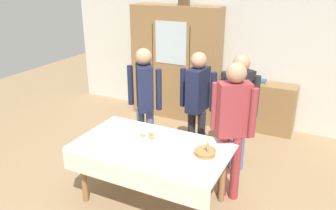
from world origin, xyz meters
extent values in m
plane|color=#997A56|center=(0.00, 0.00, 0.00)|extent=(12.00, 12.00, 0.00)
cube|color=silver|center=(0.00, 2.65, 1.35)|extent=(6.40, 0.10, 2.70)
cylinder|color=olive|center=(-0.74, -0.56, 0.37)|extent=(0.07, 0.07, 0.73)
cylinder|color=olive|center=(-0.74, 0.16, 0.37)|extent=(0.07, 0.07, 0.73)
cylinder|color=olive|center=(0.74, 0.16, 0.37)|extent=(0.07, 0.07, 0.73)
cube|color=silver|center=(0.00, -0.20, 0.75)|extent=(1.76, 1.00, 0.03)
cube|color=silver|center=(0.00, -0.70, 0.61)|extent=(1.76, 0.01, 0.24)
cube|color=olive|center=(-0.90, 2.35, 1.03)|extent=(1.64, 0.45, 2.06)
cube|color=silver|center=(-0.90, 2.13, 1.44)|extent=(0.59, 0.01, 0.74)
cube|color=black|center=(-1.26, 2.13, 0.93)|extent=(0.01, 0.01, 1.65)
cube|color=black|center=(-0.54, 2.13, 0.93)|extent=(0.01, 0.01, 1.65)
cube|color=olive|center=(0.67, 2.41, 0.42)|extent=(1.19, 0.35, 0.85)
cube|color=#B29333|center=(0.67, 2.41, 0.86)|extent=(0.15, 0.18, 0.03)
cube|color=#2D5184|center=(0.67, 2.41, 0.89)|extent=(0.16, 0.19, 0.03)
cylinder|color=white|center=(0.04, 0.13, 0.76)|extent=(0.13, 0.13, 0.01)
cylinder|color=white|center=(0.04, 0.13, 0.80)|extent=(0.08, 0.08, 0.05)
torus|color=white|center=(0.08, 0.13, 0.80)|extent=(0.04, 0.01, 0.04)
cylinder|color=#47230F|center=(0.04, 0.13, 0.82)|extent=(0.06, 0.06, 0.01)
cylinder|color=white|center=(0.29, -0.36, 0.76)|extent=(0.13, 0.13, 0.01)
cylinder|color=white|center=(0.29, -0.36, 0.80)|extent=(0.08, 0.08, 0.05)
torus|color=white|center=(0.32, -0.36, 0.80)|extent=(0.04, 0.01, 0.04)
cylinder|color=#47230F|center=(0.29, -0.36, 0.82)|extent=(0.06, 0.06, 0.01)
cylinder|color=white|center=(-0.17, -0.33, 0.76)|extent=(0.13, 0.13, 0.01)
cylinder|color=white|center=(-0.17, -0.33, 0.80)|extent=(0.08, 0.08, 0.05)
torus|color=white|center=(-0.13, -0.33, 0.80)|extent=(0.04, 0.01, 0.04)
cylinder|color=#47230F|center=(-0.17, -0.33, 0.82)|extent=(0.06, 0.06, 0.01)
cylinder|color=white|center=(-0.39, -0.49, 0.76)|extent=(0.13, 0.13, 0.01)
cylinder|color=white|center=(-0.39, -0.49, 0.80)|extent=(0.08, 0.08, 0.05)
torus|color=white|center=(-0.35, -0.49, 0.80)|extent=(0.04, 0.01, 0.04)
cylinder|color=#47230F|center=(-0.39, -0.49, 0.82)|extent=(0.06, 0.06, 0.01)
cylinder|color=white|center=(-0.43, 0.09, 0.76)|extent=(0.13, 0.13, 0.01)
cylinder|color=white|center=(-0.43, 0.09, 0.80)|extent=(0.08, 0.08, 0.05)
torus|color=white|center=(-0.39, 0.09, 0.80)|extent=(0.04, 0.01, 0.04)
cylinder|color=#47230F|center=(-0.43, 0.09, 0.82)|extent=(0.06, 0.06, 0.01)
cylinder|color=#9E7542|center=(0.62, -0.15, 0.79)|extent=(0.22, 0.22, 0.05)
torus|color=#9E7542|center=(0.62, -0.15, 0.81)|extent=(0.24, 0.24, 0.02)
cylinder|color=tan|center=(0.64, -0.16, 0.86)|extent=(0.04, 0.03, 0.12)
cylinder|color=tan|center=(0.65, -0.15, 0.86)|extent=(0.03, 0.03, 0.12)
cylinder|color=tan|center=(0.64, -0.13, 0.86)|extent=(0.03, 0.03, 0.12)
cylinder|color=white|center=(-0.14, -0.06, 0.77)|extent=(0.28, 0.28, 0.01)
ellipsoid|color=#BC7F3D|center=(-0.08, -0.08, 0.79)|extent=(0.07, 0.05, 0.04)
ellipsoid|color=#BC7F3D|center=(-0.13, 0.00, 0.79)|extent=(0.07, 0.05, 0.04)
ellipsoid|color=#BC7F3D|center=(-0.20, -0.07, 0.79)|extent=(0.07, 0.05, 0.04)
cube|color=silver|center=(0.24, 0.06, 0.76)|extent=(0.10, 0.01, 0.00)
ellipsoid|color=silver|center=(0.30, 0.06, 0.76)|extent=(0.03, 0.02, 0.01)
cube|color=silver|center=(-0.56, -0.40, 0.76)|extent=(0.10, 0.01, 0.00)
ellipsoid|color=silver|center=(-0.50, -0.40, 0.76)|extent=(0.03, 0.02, 0.01)
cylinder|color=slate|center=(-0.62, 0.58, 0.41)|extent=(0.11, 0.11, 0.83)
cylinder|color=slate|center=(-0.47, 0.58, 0.41)|extent=(0.11, 0.11, 0.83)
cube|color=#191E38|center=(-0.54, 0.58, 1.14)|extent=(0.37, 0.41, 0.62)
sphere|color=tan|center=(-0.54, 0.58, 1.56)|extent=(0.22, 0.22, 0.22)
cylinder|color=#191E38|center=(-0.76, 0.58, 1.14)|extent=(0.08, 0.08, 0.56)
cylinder|color=#191E38|center=(-0.32, 0.58, 1.14)|extent=(0.08, 0.08, 0.56)
cylinder|color=#933338|center=(0.70, 0.29, 0.42)|extent=(0.11, 0.11, 0.84)
cylinder|color=#933338|center=(0.85, 0.29, 0.42)|extent=(0.11, 0.11, 0.84)
cube|color=#933338|center=(0.78, 0.29, 1.16)|extent=(0.41, 0.36, 0.63)
sphere|color=tan|center=(0.78, 0.29, 1.59)|extent=(0.23, 0.23, 0.23)
cylinder|color=#933338|center=(0.56, 0.29, 1.16)|extent=(0.08, 0.08, 0.57)
cylinder|color=#933338|center=(1.00, 0.29, 1.16)|extent=(0.08, 0.08, 0.57)
cylinder|color=slate|center=(0.58, 0.98, 0.40)|extent=(0.11, 0.11, 0.81)
cylinder|color=slate|center=(0.73, 0.98, 0.40)|extent=(0.11, 0.11, 0.81)
cube|color=#232328|center=(0.66, 0.98, 1.11)|extent=(0.35, 0.41, 0.61)
sphere|color=tan|center=(0.66, 0.98, 1.52)|extent=(0.22, 0.22, 0.22)
cylinder|color=#232328|center=(0.44, 0.98, 1.11)|extent=(0.08, 0.08, 0.55)
cylinder|color=#232328|center=(0.88, 0.98, 1.11)|extent=(0.08, 0.08, 0.55)
cylinder|color=#232328|center=(0.03, 0.90, 0.40)|extent=(0.11, 0.11, 0.80)
cylinder|color=#232328|center=(0.18, 0.90, 0.40)|extent=(0.11, 0.11, 0.80)
cube|color=#191E38|center=(0.11, 0.90, 1.11)|extent=(0.23, 0.38, 0.60)
sphere|color=tan|center=(0.11, 0.90, 1.52)|extent=(0.22, 0.22, 0.22)
cylinder|color=#191E38|center=(-0.11, 0.90, 1.11)|extent=(0.08, 0.08, 0.54)
cylinder|color=#191E38|center=(0.33, 0.90, 1.11)|extent=(0.08, 0.08, 0.54)
camera|label=1|loc=(1.69, -3.22, 2.60)|focal=36.52mm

